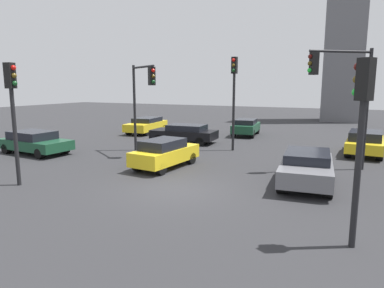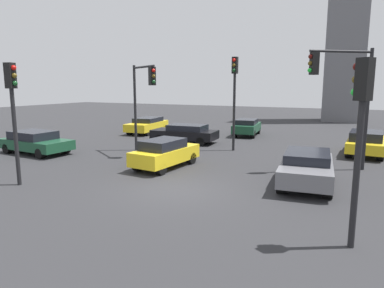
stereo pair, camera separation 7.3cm
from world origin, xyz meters
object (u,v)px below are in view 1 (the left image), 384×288
Objects in this scene: car_3 at (146,125)px; car_5 at (307,167)px; car_0 at (165,153)px; traffic_light_0 at (143,90)px; traffic_light_2 at (342,84)px; car_2 at (365,142)px; traffic_light_3 at (13,101)px; traffic_light_1 at (361,118)px; car_1 at (185,133)px; car_6 at (35,142)px; car_4 at (246,127)px; traffic_light_4 at (234,87)px.

car_3 is 17.99m from car_5.
car_0 is 0.84× the size of car_3.
traffic_light_2 is at bearing 35.39° from traffic_light_0.
car_0 is at bearing 133.99° from car_2.
car_0 is (-7.81, -2.94, -3.36)m from traffic_light_2.
traffic_light_3 is (-0.97, -7.84, -0.32)m from traffic_light_0.
car_0 is at bearing -15.93° from traffic_light_2.
traffic_light_0 is at bearing -5.80° from traffic_light_1.
car_1 is (-11.09, 12.67, -2.60)m from traffic_light_1.
car_6 reaches higher than car_3.
traffic_light_1 is 1.14× the size of car_4.
car_0 is (-1.58, -5.87, -3.23)m from traffic_light_4.
traffic_light_3 is at bearing 149.16° from car_0.
car_6 is (-17.98, -8.18, -0.04)m from car_2.
traffic_light_0 is at bearing 116.87° from car_2.
car_5 is (5.21, -5.93, -3.24)m from traffic_light_4.
car_5 is (10.68, 5.19, -2.72)m from traffic_light_3.
traffic_light_4 reaches higher than car_4.
car_4 is at bearing 64.77° from car_2.
traffic_light_0 is 1.14× the size of car_6.
car_6 is at bearing 45.39° from car_1.
car_0 is at bearing 31.22° from car_3.
car_3 is at bearing -62.28° from traffic_light_2.
car_0 is 0.86× the size of car_1.
traffic_light_1 is 13.34m from traffic_light_4.
traffic_light_2 is 4.64m from car_5.
car_2 is 8.38m from car_5.
traffic_light_1 is 12.49m from traffic_light_3.
traffic_light_1 is 0.97× the size of car_3.
car_5 is at bearing 138.09° from car_1.
traffic_light_0 is 1.12× the size of car_2.
car_6 reaches higher than car_1.
traffic_light_1 is 0.82× the size of traffic_light_4.
car_5 is at bearing -84.85° from car_0.
traffic_light_2 is 1.40× the size of car_4.
traffic_light_3 reaches higher than car_2.
traffic_light_0 reaches higher than car_0.
car_6 is (-15.69, -0.12, -0.03)m from car_5.
traffic_light_2 is 1.19× the size of car_3.
car_1 is at bearing 96.49° from car_2.
traffic_light_1 is at bearing -1.43° from traffic_light_0.
car_3 is (-16.89, 2.47, -0.05)m from car_2.
car_1 is 0.97× the size of car_3.
traffic_light_1 is 18.45m from car_6.
car_5 is at bearing 41.84° from traffic_light_4.
car_0 is (2.93, -2.59, -3.03)m from traffic_light_0.
car_0 reaches higher than car_3.
traffic_light_1 is 10.49m from car_0.
car_0 is 12.10m from car_2.
car_2 reaches higher than car_3.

